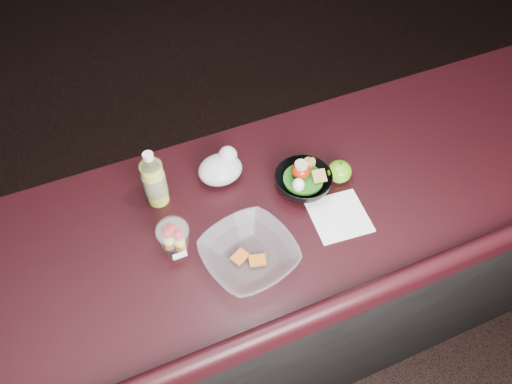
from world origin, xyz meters
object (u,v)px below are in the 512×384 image
fruit_cup (174,238)px  green_apple (339,172)px  lemonade_bottle (154,182)px  takeout_bowl (249,254)px  snack_bowl (303,180)px

fruit_cup → green_apple: fruit_cup is taller
green_apple → lemonade_bottle: bearing=165.5°
takeout_bowl → lemonade_bottle: bearing=119.6°
lemonade_bottle → snack_bowl: lemonade_bottle is taller
fruit_cup → snack_bowl: (0.42, 0.07, -0.03)m
lemonade_bottle → green_apple: (0.53, -0.14, -0.05)m
lemonade_bottle → snack_bowl: 0.44m
lemonade_bottle → fruit_cup: 0.19m
fruit_cup → snack_bowl: fruit_cup is taller
green_apple → fruit_cup: bearing=-174.2°
green_apple → snack_bowl: bearing=173.3°
fruit_cup → green_apple: 0.54m
fruit_cup → takeout_bowl: 0.21m
snack_bowl → lemonade_bottle: bearing=163.3°
green_apple → takeout_bowl: green_apple is taller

